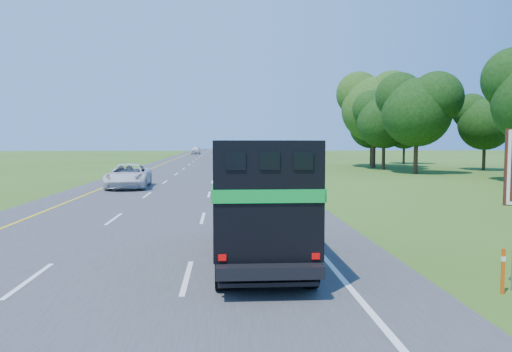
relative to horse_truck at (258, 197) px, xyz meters
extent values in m
cube|color=#38383A|center=(-3.64, 37.49, -1.77)|extent=(15.00, 260.00, 0.04)
cube|color=yellow|center=(-9.14, 37.49, -1.74)|extent=(0.15, 260.00, 0.01)
cube|color=white|center=(1.86, 37.49, -1.74)|extent=(0.15, 260.00, 0.01)
cylinder|color=black|center=(-0.96, 2.98, -1.24)|extent=(0.32, 1.01, 1.01)
cylinder|color=black|center=(0.96, 2.98, -1.24)|extent=(0.32, 1.01, 1.01)
cylinder|color=black|center=(-0.96, -1.42, -1.24)|extent=(0.32, 1.01, 1.01)
cylinder|color=black|center=(0.96, -1.42, -1.24)|extent=(0.32, 1.01, 1.01)
cylinder|color=black|center=(-0.96, -2.52, -1.24)|extent=(0.32, 1.01, 1.01)
cylinder|color=black|center=(0.96, -2.52, -1.24)|extent=(0.32, 1.01, 1.01)
cube|color=black|center=(0.00, 0.05, -1.13)|extent=(2.20, 7.33, 0.26)
cube|color=black|center=(0.00, 2.89, -0.13)|extent=(2.25, 1.65, 1.74)
cube|color=black|center=(0.00, 3.73, 0.33)|extent=(2.02, 0.06, 0.55)
cube|color=black|center=(0.00, -0.59, 0.26)|extent=(2.29, 5.32, 2.52)
cube|color=#089E2F|center=(0.00, -3.27, 0.38)|extent=(2.29, 0.04, 0.27)
cube|color=#089E2F|center=(-1.16, -0.59, 0.38)|extent=(0.04, 5.32, 0.27)
cube|color=#089E2F|center=(1.16, -0.59, 0.38)|extent=(0.04, 5.32, 0.27)
cube|color=black|center=(-0.69, -3.27, 1.11)|extent=(0.41, 0.04, 0.37)
cube|color=black|center=(0.00, -3.27, 1.11)|extent=(0.41, 0.04, 0.37)
cube|color=black|center=(0.69, -3.27, 1.11)|extent=(0.41, 0.04, 0.37)
cube|color=black|center=(0.00, -3.16, -1.47)|extent=(2.11, 0.11, 0.09)
cube|color=#B20505|center=(-0.96, -3.27, -0.87)|extent=(0.17, 0.04, 0.13)
cube|color=#B20505|center=(0.96, -3.27, -0.87)|extent=(0.17, 0.04, 0.13)
imported|color=silver|center=(-7.40, 21.02, -0.93)|extent=(3.04, 6.01, 1.63)
imported|color=silver|center=(-7.30, 100.92, -0.87)|extent=(2.20, 5.19, 1.75)
cube|color=#DA480B|center=(5.05, -3.14, -1.29)|extent=(0.07, 0.04, 1.00)
cube|color=white|center=(5.05, -3.14, -1.01)|extent=(0.08, 0.05, 0.11)
camera|label=1|loc=(-0.92, -13.29, 1.53)|focal=35.00mm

